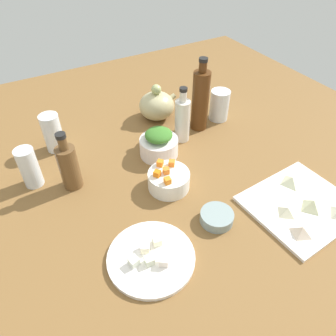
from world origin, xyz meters
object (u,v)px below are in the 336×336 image
(plate_tofu, at_px, (151,257))
(bowl_carrots, at_px, (169,180))
(cutting_board, at_px, (300,205))
(bottle_1, at_px, (200,100))
(bowl_greens, at_px, (159,147))
(drinking_glass_0, at_px, (53,133))
(bowl_small_side, at_px, (217,217))
(bottle_2, at_px, (69,166))
(bottle_0, at_px, (182,119))
(drinking_glass_1, at_px, (219,105))
(drinking_glass_2, at_px, (29,168))
(teapot, at_px, (157,105))

(plate_tofu, bearing_deg, bowl_carrots, 50.54)
(cutting_board, height_order, bottle_1, bottle_1)
(bowl_greens, distance_m, drinking_glass_0, 0.36)
(bowl_small_side, xyz_separation_m, bottle_1, (0.21, 0.41, 0.10))
(bowl_greens, relative_size, bottle_2, 0.67)
(bottle_0, xyz_separation_m, bottle_2, (-0.42, -0.04, -0.01))
(cutting_board, height_order, drinking_glass_1, drinking_glass_1)
(drinking_glass_0, distance_m, drinking_glass_2, 0.18)
(bowl_greens, xyz_separation_m, bottle_0, (0.12, 0.04, 0.05))
(bowl_carrots, relative_size, bottle_2, 0.66)
(bottle_0, distance_m, drinking_glass_2, 0.52)
(drinking_glass_1, distance_m, drinking_glass_2, 0.72)
(bottle_1, bearing_deg, bottle_0, -160.89)
(drinking_glass_2, bearing_deg, plate_tofu, -65.40)
(bowl_small_side, xyz_separation_m, drinking_glass_1, (0.31, 0.42, 0.04))
(cutting_board, relative_size, bottle_2, 1.50)
(bottle_1, bearing_deg, bowl_greens, -161.33)
(bowl_greens, bearing_deg, bowl_carrots, -107.78)
(bottle_0, xyz_separation_m, drinking_glass_0, (-0.41, 0.17, -0.02))
(drinking_glass_0, bearing_deg, bottle_1, -14.86)
(bowl_greens, relative_size, teapot, 0.84)
(bottle_0, distance_m, bottle_2, 0.42)
(bottle_1, bearing_deg, bowl_carrots, -139.03)
(cutting_board, xyz_separation_m, bottle_2, (-0.54, 0.41, 0.07))
(bottle_1, distance_m, bottle_2, 0.52)
(teapot, distance_m, bottle_2, 0.46)
(plate_tofu, height_order, bottle_2, bottle_2)
(drinking_glass_1, bearing_deg, bowl_greens, -164.83)
(cutting_board, xyz_separation_m, bowl_greens, (-0.24, 0.41, 0.03))
(bowl_carrots, relative_size, drinking_glass_2, 0.97)
(plate_tofu, height_order, bottle_1, bottle_1)
(teapot, xyz_separation_m, drinking_glass_2, (-0.51, -0.14, 0.01))
(bowl_small_side, distance_m, drinking_glass_0, 0.62)
(bottle_2, bearing_deg, drinking_glass_2, 147.13)
(bowl_greens, height_order, drinking_glass_1, drinking_glass_1)
(drinking_glass_1, height_order, drinking_glass_2, drinking_glass_2)
(bowl_carrots, xyz_separation_m, drinking_glass_1, (0.36, 0.24, 0.03))
(bowl_carrots, distance_m, bowl_small_side, 0.19)
(bowl_greens, distance_m, bowl_small_side, 0.34)
(bottle_2, height_order, drinking_glass_1, bottle_2)
(bowl_greens, xyz_separation_m, bowl_carrots, (-0.05, -0.15, -0.00))
(bowl_carrots, height_order, bottle_0, bottle_0)
(drinking_glass_1, xyz_separation_m, drinking_glass_2, (-0.72, -0.02, 0.01))
(bowl_small_side, height_order, bottle_1, bottle_1)
(bowl_greens, xyz_separation_m, drinking_glass_1, (0.31, 0.08, 0.03))
(bowl_small_side, bearing_deg, bottle_2, 132.03)
(plate_tofu, relative_size, drinking_glass_1, 1.84)
(teapot, xyz_separation_m, bottle_0, (0.01, -0.17, 0.03))
(teapot, bearing_deg, bottle_1, -52.41)
(drinking_glass_2, bearing_deg, drinking_glass_1, 1.62)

